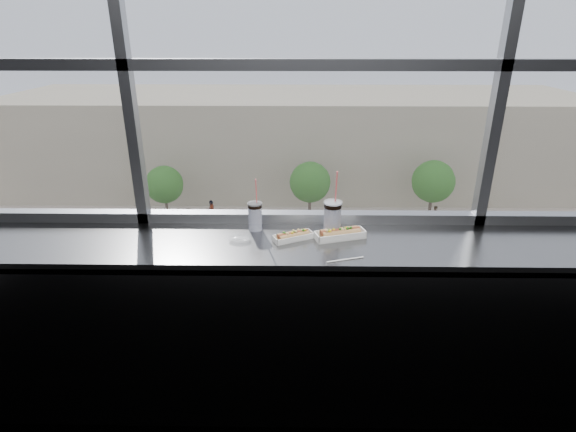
{
  "coord_description": "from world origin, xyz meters",
  "views": [
    {
      "loc": [
        -0.1,
        -0.99,
        2.17
      ],
      "look_at": [
        -0.13,
        1.23,
        1.25
      ],
      "focal_mm": 28.0,
      "sensor_mm": 36.0,
      "label": 1
    }
  ],
  "objects_px": {
    "loose_straw": "(345,260)",
    "car_far_b": "(324,232)",
    "tree_center": "(310,182)",
    "hotdog_tray_left": "(293,236)",
    "tree_right": "(433,182)",
    "car_near_d": "(452,300)",
    "hotdog_tray_right": "(340,234)",
    "tree_left": "(164,185)",
    "wrapper": "(240,239)",
    "soda_cup_left": "(255,215)",
    "car_near_b": "(138,299)",
    "soda_cup_right": "(332,217)",
    "car_far_c": "(489,232)",
    "pedestrian_d": "(435,214)",
    "car_far_a": "(152,229)",
    "pedestrian_a": "(212,209)"
  },
  "relations": [
    {
      "from": "pedestrian_d",
      "to": "car_far_a",
      "type": "bearing_deg",
      "value": 99.68
    },
    {
      "from": "hotdog_tray_left",
      "to": "pedestrian_d",
      "type": "bearing_deg",
      "value": 43.76
    },
    {
      "from": "car_near_b",
      "to": "car_far_a",
      "type": "bearing_deg",
      "value": 4.99
    },
    {
      "from": "hotdog_tray_left",
      "to": "hotdog_tray_right",
      "type": "distance_m",
      "value": 0.26
    },
    {
      "from": "loose_straw",
      "to": "car_near_d",
      "type": "bearing_deg",
      "value": 48.96
    },
    {
      "from": "car_near_d",
      "to": "car_far_a",
      "type": "distance_m",
      "value": 18.69
    },
    {
      "from": "loose_straw",
      "to": "pedestrian_d",
      "type": "relative_size",
      "value": 0.1
    },
    {
      "from": "tree_center",
      "to": "hotdog_tray_left",
      "type": "bearing_deg",
      "value": -92.28
    },
    {
      "from": "soda_cup_left",
      "to": "tree_left",
      "type": "height_order",
      "value": "soda_cup_left"
    },
    {
      "from": "car_far_a",
      "to": "hotdog_tray_right",
      "type": "bearing_deg",
      "value": -157.14
    },
    {
      "from": "car_far_b",
      "to": "tree_left",
      "type": "bearing_deg",
      "value": 74.45
    },
    {
      "from": "car_far_b",
      "to": "pedestrian_a",
      "type": "distance_m",
      "value": 8.82
    },
    {
      "from": "soda_cup_right",
      "to": "loose_straw",
      "type": "height_order",
      "value": "soda_cup_right"
    },
    {
      "from": "soda_cup_left",
      "to": "pedestrian_a",
      "type": "xyz_separation_m",
      "value": [
        -5.79,
        27.86,
        -11.1
      ]
    },
    {
      "from": "car_near_d",
      "to": "car_near_b",
      "type": "xyz_separation_m",
      "value": [
        -15.18,
        0.0,
        -0.05
      ]
    },
    {
      "from": "hotdog_tray_left",
      "to": "soda_cup_left",
      "type": "distance_m",
      "value": 0.26
    },
    {
      "from": "car_near_d",
      "to": "car_near_b",
      "type": "relative_size",
      "value": 1.05
    },
    {
      "from": "car_far_a",
      "to": "tree_left",
      "type": "height_order",
      "value": "tree_left"
    },
    {
      "from": "tree_left",
      "to": "hotdog_tray_right",
      "type": "bearing_deg",
      "value": -71.21
    },
    {
      "from": "hotdog_tray_left",
      "to": "soda_cup_right",
      "type": "height_order",
      "value": "soda_cup_right"
    },
    {
      "from": "soda_cup_right",
      "to": "car_far_b",
      "type": "distance_m",
      "value": 26.68
    },
    {
      "from": "tree_left",
      "to": "car_near_d",
      "type": "bearing_deg",
      "value": -35.27
    },
    {
      "from": "wrapper",
      "to": "car_far_c",
      "type": "height_order",
      "value": "wrapper"
    },
    {
      "from": "hotdog_tray_right",
      "to": "tree_left",
      "type": "distance_m",
      "value": 31.22
    },
    {
      "from": "car_near_b",
      "to": "car_near_d",
      "type": "bearing_deg",
      "value": -97.07
    },
    {
      "from": "wrapper",
      "to": "car_near_d",
      "type": "height_order",
      "value": "wrapper"
    },
    {
      "from": "loose_straw",
      "to": "car_far_b",
      "type": "height_order",
      "value": "loose_straw"
    },
    {
      "from": "tree_left",
      "to": "hotdog_tray_left",
      "type": "bearing_deg",
      "value": -71.7
    },
    {
      "from": "wrapper",
      "to": "tree_center",
      "type": "relative_size",
      "value": 0.02
    },
    {
      "from": "car_far_b",
      "to": "car_far_a",
      "type": "height_order",
      "value": "car_far_a"
    },
    {
      "from": "hotdog_tray_left",
      "to": "wrapper",
      "type": "relative_size",
      "value": 2.12
    },
    {
      "from": "soda_cup_right",
      "to": "car_far_c",
      "type": "distance_m",
      "value": 29.34
    },
    {
      "from": "pedestrian_a",
      "to": "tree_center",
      "type": "xyz_separation_m",
      "value": [
        7.13,
        0.26,
        2.02
      ]
    },
    {
      "from": "car_near_d",
      "to": "tree_left",
      "type": "xyz_separation_m",
      "value": [
        -16.96,
        12.0,
        1.75
      ]
    },
    {
      "from": "pedestrian_a",
      "to": "wrapper",
      "type": "bearing_deg",
      "value": 11.52
    },
    {
      "from": "tree_left",
      "to": "loose_straw",
      "type": "bearing_deg",
      "value": -71.37
    },
    {
      "from": "car_far_a",
      "to": "car_far_c",
      "type": "relative_size",
      "value": 1.08
    },
    {
      "from": "car_near_b",
      "to": "car_far_b",
      "type": "height_order",
      "value": "car_far_b"
    },
    {
      "from": "pedestrian_a",
      "to": "loose_straw",
      "type": "bearing_deg",
      "value": 12.52
    },
    {
      "from": "car_near_b",
      "to": "tree_center",
      "type": "distance_m",
      "value": 14.95
    },
    {
      "from": "car_far_c",
      "to": "car_near_b",
      "type": "bearing_deg",
      "value": 108.65
    },
    {
      "from": "tree_left",
      "to": "pedestrian_a",
      "type": "bearing_deg",
      "value": -4.51
    },
    {
      "from": "loose_straw",
      "to": "tree_right",
      "type": "bearing_deg",
      "value": 54.38
    },
    {
      "from": "tree_right",
      "to": "car_far_c",
      "type": "bearing_deg",
      "value": -55.89
    },
    {
      "from": "car_far_a",
      "to": "tree_right",
      "type": "distance_m",
      "value": 19.66
    },
    {
      "from": "soda_cup_left",
      "to": "tree_left",
      "type": "relative_size",
      "value": 0.07
    },
    {
      "from": "loose_straw",
      "to": "car_far_a",
      "type": "bearing_deg",
      "value": 94.28
    },
    {
      "from": "car_far_c",
      "to": "soda_cup_right",
      "type": "bearing_deg",
      "value": 149.91
    },
    {
      "from": "hotdog_tray_right",
      "to": "car_near_b",
      "type": "bearing_deg",
      "value": 99.28
    },
    {
      "from": "loose_straw",
      "to": "car_far_a",
      "type": "height_order",
      "value": "loose_straw"
    }
  ]
}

